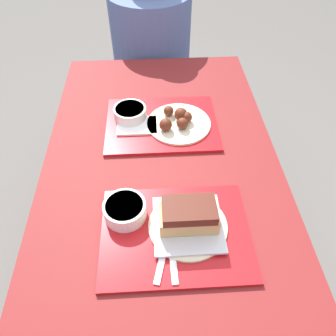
% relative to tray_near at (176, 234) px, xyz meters
% --- Properties ---
extents(ground_plane, '(12.00, 12.00, 0.00)m').
position_rel_tray_near_xyz_m(ground_plane, '(-0.03, 0.19, -0.73)').
color(ground_plane, '#605B56').
extents(picnic_table, '(0.77, 1.48, 0.72)m').
position_rel_tray_near_xyz_m(picnic_table, '(-0.03, 0.19, -0.11)').
color(picnic_table, maroon).
rests_on(picnic_table, ground_plane).
extents(picnic_bench_far, '(0.73, 0.28, 0.46)m').
position_rel_tray_near_xyz_m(picnic_bench_far, '(-0.03, 1.15, -0.35)').
color(picnic_bench_far, maroon).
rests_on(picnic_bench_far, ground_plane).
extents(tray_near, '(0.40, 0.31, 0.01)m').
position_rel_tray_near_xyz_m(tray_near, '(0.00, 0.00, 0.00)').
color(tray_near, '#B21419').
rests_on(tray_near, picnic_table).
extents(tray_far, '(0.40, 0.31, 0.01)m').
position_rel_tray_near_xyz_m(tray_far, '(-0.02, 0.46, 0.00)').
color(tray_far, '#B21419').
rests_on(tray_far, picnic_table).
extents(bowl_coleslaw_near, '(0.12, 0.12, 0.05)m').
position_rel_tray_near_xyz_m(bowl_coleslaw_near, '(-0.14, 0.06, 0.03)').
color(bowl_coleslaw_near, white).
rests_on(bowl_coleslaw_near, tray_near).
extents(brisket_sandwich_plate, '(0.21, 0.21, 0.09)m').
position_rel_tray_near_xyz_m(brisket_sandwich_plate, '(0.03, 0.02, 0.04)').
color(brisket_sandwich_plate, beige).
rests_on(brisket_sandwich_plate, tray_near).
extents(plastic_fork_near, '(0.06, 0.17, 0.00)m').
position_rel_tray_near_xyz_m(plastic_fork_near, '(-0.04, -0.06, 0.01)').
color(plastic_fork_near, white).
rests_on(plastic_fork_near, tray_near).
extents(plastic_knife_near, '(0.02, 0.17, 0.00)m').
position_rel_tray_near_xyz_m(plastic_knife_near, '(-0.01, -0.06, 0.01)').
color(plastic_knife_near, white).
rests_on(plastic_knife_near, tray_near).
extents(condiment_packet, '(0.04, 0.03, 0.01)m').
position_rel_tray_near_xyz_m(condiment_packet, '(-0.01, 0.07, 0.01)').
color(condiment_packet, teal).
rests_on(condiment_packet, tray_near).
extents(bowl_coleslaw_far, '(0.12, 0.12, 0.05)m').
position_rel_tray_near_xyz_m(bowl_coleslaw_far, '(-0.13, 0.49, 0.03)').
color(bowl_coleslaw_far, white).
rests_on(bowl_coleslaw_far, tray_far).
extents(wings_plate_far, '(0.23, 0.23, 0.06)m').
position_rel_tray_near_xyz_m(wings_plate_far, '(0.04, 0.44, 0.02)').
color(wings_plate_far, beige).
rests_on(wings_plate_far, tray_far).
extents(napkin_far, '(0.14, 0.10, 0.01)m').
position_rel_tray_near_xyz_m(napkin_far, '(-0.11, 0.44, 0.01)').
color(napkin_far, white).
rests_on(napkin_far, tray_far).
extents(person_seated_across, '(0.40, 0.40, 0.68)m').
position_rel_tray_near_xyz_m(person_seated_across, '(-0.04, 1.15, 0.01)').
color(person_seated_across, '#4C6093').
rests_on(person_seated_across, picnic_bench_far).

